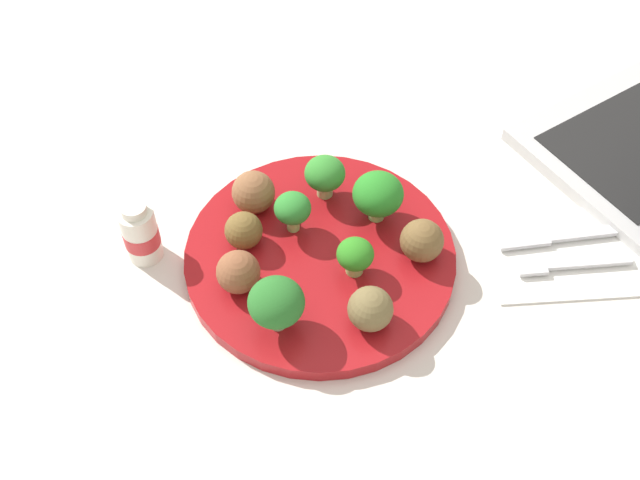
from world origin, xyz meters
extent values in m
plane|color=silver|center=(0.00, 0.00, 0.00)|extent=(4.00, 4.00, 0.00)
cylinder|color=maroon|center=(0.00, 0.00, 0.01)|extent=(0.28, 0.28, 0.02)
cylinder|color=#97C269|center=(-0.03, 0.03, 0.02)|extent=(0.02, 0.02, 0.01)
ellipsoid|color=#2F8321|center=(-0.03, 0.03, 0.04)|extent=(0.04, 0.04, 0.03)
cylinder|color=#9DC56E|center=(0.02, -0.04, 0.02)|extent=(0.01, 0.01, 0.02)
ellipsoid|color=#2E8230|center=(0.02, -0.04, 0.05)|extent=(0.04, 0.04, 0.03)
cylinder|color=#AABE7B|center=(-0.02, -0.08, 0.02)|extent=(0.02, 0.02, 0.02)
ellipsoid|color=#32832E|center=(-0.02, -0.08, 0.05)|extent=(0.04, 0.04, 0.04)
cylinder|color=#92C96C|center=(-0.07, -0.04, 0.02)|extent=(0.02, 0.02, 0.02)
ellipsoid|color=#288126|center=(-0.07, -0.04, 0.05)|extent=(0.05, 0.05, 0.04)
cylinder|color=#9BB983|center=(0.06, 0.08, 0.03)|extent=(0.02, 0.02, 0.02)
ellipsoid|color=#286A28|center=(0.06, 0.08, 0.05)|extent=(0.05, 0.05, 0.04)
sphere|color=brown|center=(0.07, -0.03, 0.04)|extent=(0.04, 0.04, 0.04)
sphere|color=brown|center=(0.09, 0.03, 0.04)|extent=(0.04, 0.04, 0.04)
sphere|color=brown|center=(-0.03, 0.09, 0.04)|extent=(0.04, 0.04, 0.04)
sphere|color=brown|center=(-0.10, 0.02, 0.04)|extent=(0.04, 0.04, 0.04)
sphere|color=brown|center=(0.06, -0.07, 0.04)|extent=(0.05, 0.05, 0.05)
cube|color=white|center=(-0.26, 0.04, 0.00)|extent=(0.18, 0.14, 0.01)
cube|color=silver|center=(-0.27, 0.06, 0.01)|extent=(0.09, 0.02, 0.01)
cube|color=silver|center=(-0.21, 0.05, 0.01)|extent=(0.03, 0.02, 0.01)
cube|color=silver|center=(-0.29, 0.02, 0.01)|extent=(0.09, 0.02, 0.01)
cube|color=silver|center=(-0.22, 0.02, 0.01)|extent=(0.06, 0.02, 0.01)
cylinder|color=white|center=(0.18, -0.04, 0.03)|extent=(0.04, 0.04, 0.07)
cylinder|color=red|center=(0.18, -0.04, 0.03)|extent=(0.04, 0.04, 0.02)
cylinder|color=silver|center=(0.18, -0.04, 0.07)|extent=(0.03, 0.03, 0.01)
camera|label=1|loc=(0.09, 0.48, 0.64)|focal=43.21mm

